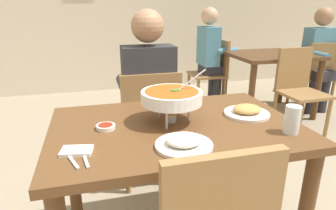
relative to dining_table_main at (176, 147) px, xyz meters
name	(u,v)px	position (x,y,z in m)	size (l,w,h in m)	color
dining_table_main	(176,147)	(0.00, 0.00, 0.00)	(1.20, 0.80, 0.78)	brown
chair_diner_main	(149,122)	(0.00, 0.69, -0.14)	(0.44, 0.44, 0.90)	olive
diner_main	(148,91)	(0.00, 0.72, 0.10)	(0.40, 0.45, 1.31)	#2D2D38
curry_bowl	(172,97)	(-0.01, 0.04, 0.25)	(0.33, 0.30, 0.26)	silver
rice_plate	(184,143)	(-0.04, -0.24, 0.15)	(0.24, 0.24, 0.06)	white
appetizer_plate	(247,111)	(0.40, 0.03, 0.15)	(0.24, 0.24, 0.06)	white
sauce_dish	(106,127)	(-0.34, 0.03, 0.14)	(0.09, 0.09, 0.02)	white
napkin_folded	(77,151)	(-0.46, -0.18, 0.13)	(0.12, 0.08, 0.02)	white
fork_utensil	(71,159)	(-0.48, -0.23, 0.13)	(0.01, 0.17, 0.01)	silver
spoon_utensil	(85,157)	(-0.43, -0.23, 0.13)	(0.01, 0.17, 0.01)	silver
drink_glass	(292,121)	(0.48, -0.23, 0.18)	(0.07, 0.07, 0.13)	silver
dining_table_far	(271,65)	(1.76, 1.83, -0.01)	(1.00, 0.80, 0.78)	#51331C
chair_bg_left	(317,73)	(2.41, 1.77, -0.14)	(0.50, 0.50, 0.90)	olive
chair_bg_middle	(213,69)	(1.22, 2.34, -0.14)	(0.44, 0.44, 0.90)	olive
chair_bg_right	(298,85)	(1.77, 1.31, -0.14)	(0.45, 0.45, 0.90)	olive
patron_bg_left	(320,55)	(2.40, 1.76, 0.10)	(0.40, 0.45, 1.31)	#2D2D38
patron_bg_middle	(211,51)	(1.17, 2.35, 0.10)	(0.45, 0.40, 1.31)	#2D2D38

